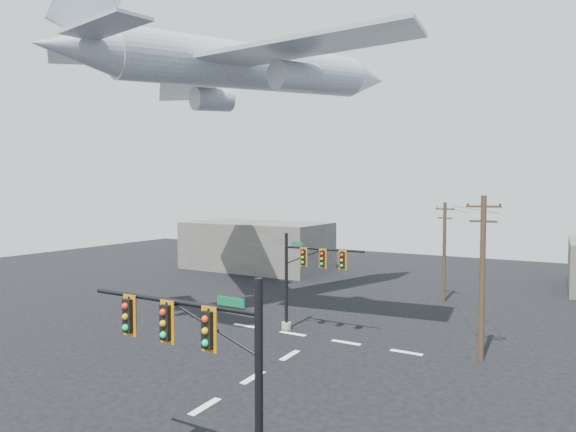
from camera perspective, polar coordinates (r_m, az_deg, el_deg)
The scene contains 9 objects.
ground at distance 24.08m, azimuth -9.82°, elevation -21.37°, with size 120.00×120.00×0.00m, color black.
lane_markings at distance 28.09m, azimuth -2.58°, elevation -17.70°, with size 14.00×21.20×0.01m.
signal_mast_near at distance 15.87m, azimuth -9.16°, elevation -18.19°, with size 7.24×0.81×7.36m.
signal_mast_far at distance 33.98m, azimuth 1.92°, elevation -7.26°, with size 6.24×0.77×6.97m.
utility_pole_a at distance 30.32m, azimuth 22.04°, elevation -6.48°, with size 1.94×0.32×9.68m.
utility_pole_b at distance 45.58m, azimuth 18.03°, elevation -3.84°, with size 1.73×0.79×8.98m.
power_lines at distance 37.61m, azimuth 19.73°, elevation 0.81°, with size 6.81×14.71×0.03m.
airliner at distance 39.68m, azimuth -4.18°, elevation 17.09°, with size 28.90×31.38×8.44m.
building_left at distance 62.47m, azimuth -3.71°, elevation -3.52°, with size 18.00×10.00×6.00m, color #68625B.
Camera 1 is at (13.97, -16.97, 9.83)m, focal length 30.00 mm.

